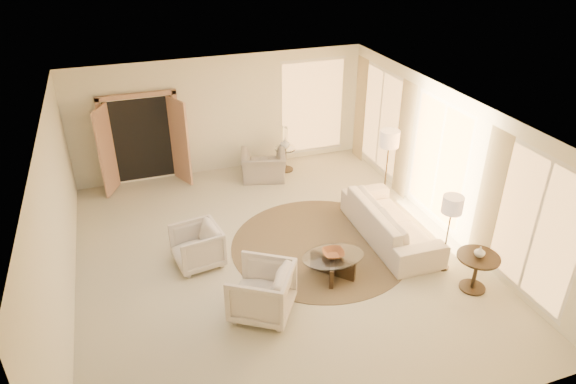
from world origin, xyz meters
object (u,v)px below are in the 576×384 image
object	(u,v)px
accent_chair	(263,161)
floor_lamp_far	(452,208)
sofa	(390,222)
side_vase	(285,143)
end_table	(477,267)
coffee_table	(333,263)
side_table	(285,157)
floor_lamp_near	(389,142)
end_vase	(480,252)
bowl	(333,254)
armchair_left	(197,245)
armchair_right	(261,289)

from	to	relation	value
accent_chair	floor_lamp_far	xyz separation A→B (m)	(2.01, -4.42, 0.79)
sofa	side_vase	distance (m)	3.67
sofa	end_table	bearing A→B (deg)	-160.98
coffee_table	side_vase	distance (m)	4.30
side_table	floor_lamp_near	distance (m)	2.91
accent_chair	end_vase	size ratio (longest dim) A/B	5.55
accent_chair	end_vase	distance (m)	5.54
accent_chair	side_vase	distance (m)	0.74
side_vase	end_table	bearing A→B (deg)	-74.18
floor_lamp_near	sofa	bearing A→B (deg)	-114.22
accent_chair	bowl	world-z (taller)	accent_chair
accent_chair	end_table	distance (m)	5.53
sofa	side_table	world-z (taller)	sofa
sofa	armchair_left	bearing A→B (deg)	85.22
bowl	side_vase	size ratio (longest dim) A/B	1.51
armchair_right	accent_chair	xyz separation A→B (m)	(1.39, 4.48, -0.02)
coffee_table	side_vase	size ratio (longest dim) A/B	4.99
side_table	end_vase	world-z (taller)	end_vase
floor_lamp_near	bowl	distance (m)	3.07
accent_chair	coffee_table	size ratio (longest dim) A/B	0.82
floor_lamp_far	side_vase	world-z (taller)	floor_lamp_far
end_table	bowl	size ratio (longest dim) A/B	1.84
side_vase	floor_lamp_far	bearing A→B (deg)	-73.77
armchair_left	side_table	bearing A→B (deg)	130.22
armchair_left	armchair_right	xyz separation A→B (m)	(0.72, -1.63, 0.06)
side_vase	coffee_table	bearing A→B (deg)	-97.83
end_vase	side_table	bearing A→B (deg)	105.82
sofa	bowl	world-z (taller)	sofa
accent_chair	end_table	xyz separation A→B (m)	(2.16, -5.09, 0.00)
armchair_left	side_vase	distance (m)	4.18
accent_chair	end_table	bearing A→B (deg)	128.71
floor_lamp_near	end_vase	size ratio (longest dim) A/B	9.01
accent_chair	side_vase	xyz separation A→B (m)	(0.64, 0.28, 0.26)
sofa	end_table	xyz separation A→B (m)	(0.58, -1.84, 0.08)
armchair_left	coffee_table	bearing A→B (deg)	54.41
floor_lamp_near	coffee_table	bearing A→B (deg)	-136.43
floor_lamp_near	end_vase	xyz separation A→B (m)	(0.00, -3.13, -0.68)
bowl	end_vase	distance (m)	2.41
sofa	armchair_left	world-z (taller)	armchair_left
armchair_left	bowl	size ratio (longest dim) A/B	2.16
end_vase	end_table	bearing A→B (deg)	-26.57
end_vase	side_vase	size ratio (longest dim) A/B	0.74
armchair_left	end_vase	distance (m)	4.84
side_table	end_vase	distance (m)	5.59
side_vase	floor_lamp_near	bearing A→B (deg)	-55.78
sofa	end_vase	distance (m)	1.97
side_table	armchair_left	bearing A→B (deg)	-131.36
armchair_right	bowl	world-z (taller)	armchair_right
sofa	floor_lamp_far	bearing A→B (deg)	-158.44
floor_lamp_near	side_vase	distance (m)	2.80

